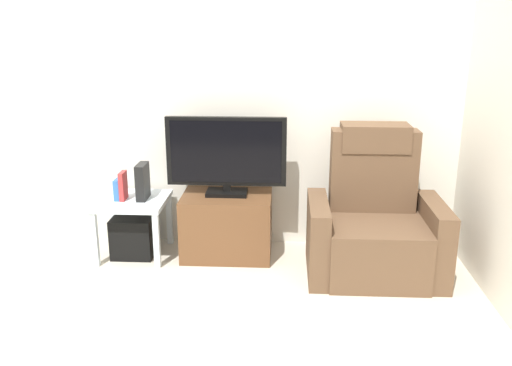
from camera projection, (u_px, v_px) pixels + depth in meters
ground_plane at (215, 304)px, 3.65m from camera, size 6.40×6.40×0.00m
wall_back at (229, 88)px, 4.36m from camera, size 6.40×0.06×2.60m
tv_stand at (227, 225)px, 4.37m from camera, size 0.70×0.50×0.50m
television at (226, 154)px, 4.22m from camera, size 0.93×0.20×0.62m
recliner_armchair at (374, 224)px, 4.05m from camera, size 0.98×0.78×1.08m
side_table at (133, 208)px, 4.33m from camera, size 0.54×0.54×0.47m
subwoofer_box at (135, 235)px, 4.40m from camera, size 0.32×0.32×0.32m
book_leftmost at (118, 189)px, 4.27m from camera, size 0.04×0.12×0.16m
book_middle at (123, 186)px, 4.26m from camera, size 0.03×0.13×0.22m
game_console at (143, 181)px, 4.27m from camera, size 0.07×0.20×0.28m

